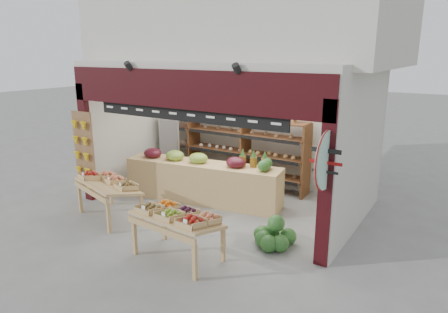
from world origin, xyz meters
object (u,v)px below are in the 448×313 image
back_shelving (246,137)px  watermelon_pile (273,236)px  refrigerator (177,146)px  display_table_left (109,183)px  cardboard_stack (173,174)px  display_table_right (177,216)px  mid_counter (202,180)px

back_shelving → watermelon_pile: bearing=-52.2°
refrigerator → watermelon_pile: (3.99, -2.32, -0.66)m
back_shelving → watermelon_pile: size_ratio=4.45×
display_table_left → cardboard_stack: bearing=96.7°
back_shelving → refrigerator: 2.00m
refrigerator → cardboard_stack: refrigerator is taller
cardboard_stack → watermelon_pile: bearing=-26.1°
refrigerator → display_table_right: size_ratio=1.13×
refrigerator → watermelon_pile: refrigerator is taller
back_shelving → refrigerator: size_ratio=1.92×
watermelon_pile → display_table_left: bearing=-170.7°
back_shelving → refrigerator: back_shelving is taller
display_table_right → mid_counter: bearing=116.7°
back_shelving → mid_counter: back_shelving is taller
refrigerator → mid_counter: 2.08m
refrigerator → mid_counter: size_ratio=0.46×
display_table_left → watermelon_pile: bearing=9.3°
display_table_right → refrigerator: bearing=128.9°
refrigerator → mid_counter: bearing=-37.2°
back_shelving → watermelon_pile: 3.52m
display_table_left → watermelon_pile: (3.45, 0.57, -0.52)m
display_table_right → watermelon_pile: size_ratio=2.05×
display_table_left → display_table_right: size_ratio=1.07×
mid_counter → display_table_left: (-1.13, -1.70, 0.21)m
back_shelving → display_table_right: (0.92, -3.86, -0.52)m
cardboard_stack → display_table_right: (2.59, -3.03, 0.49)m
mid_counter → watermelon_pile: bearing=-26.1°
cardboard_stack → mid_counter: mid_counter is taller
display_table_right → display_table_left: bearing=164.5°
mid_counter → cardboard_stack: bearing=153.9°
back_shelving → cardboard_stack: bearing=-153.8°
back_shelving → cardboard_stack: size_ratio=3.38×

